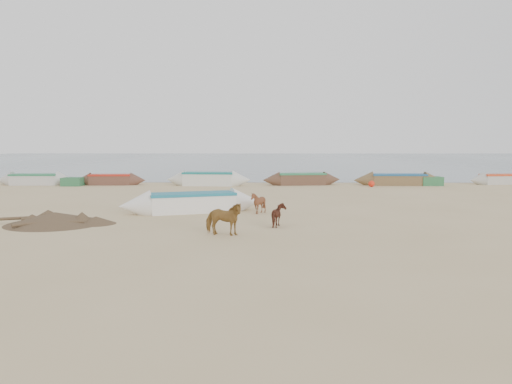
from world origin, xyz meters
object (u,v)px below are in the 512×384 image
at_px(cow_adult, 223,219).
at_px(calf_front, 258,203).
at_px(calf_right, 279,215).
at_px(near_canoe, 192,202).

bearing_deg(cow_adult, calf_front, 1.46).
distance_m(cow_adult, calf_right, 2.63).
height_order(cow_adult, near_canoe, cow_adult).
xyz_separation_m(cow_adult, near_canoe, (-1.83, 5.62, -0.12)).
height_order(calf_front, calf_right, calf_front).
height_order(cow_adult, calf_front, cow_adult).
bearing_deg(calf_right, near_canoe, 32.44).
bearing_deg(near_canoe, calf_front, -27.21).
relative_size(calf_front, calf_right, 1.13).
xyz_separation_m(calf_front, near_canoe, (-2.94, 0.41, -0.04)).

